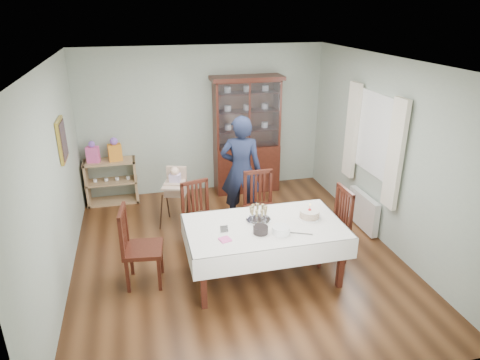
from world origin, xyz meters
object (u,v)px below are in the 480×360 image
object	(u,v)px
dining_table	(264,251)
chair_far_right	(261,220)
chair_end_left	(143,261)
gift_bag_orange	(115,150)
sideboard	(112,181)
champagne_tray	(258,216)
gift_bag_pink	(93,153)
chair_far_left	(201,229)
chair_end_right	(328,238)
woman	(241,171)
high_chair	(177,201)
birthday_cake	(309,214)
china_cabinet	(247,134)

from	to	relation	value
dining_table	chair_far_right	distance (m)	0.99
chair_end_left	gift_bag_orange	size ratio (longest dim) A/B	2.53
sideboard	chair_far_right	size ratio (longest dim) A/B	0.86
champagne_tray	gift_bag_pink	distance (m)	3.49
sideboard	chair_far_left	world-z (taller)	chair_far_left
chair_end_right	woman	world-z (taller)	woman
dining_table	gift_bag_orange	size ratio (longest dim) A/B	4.80
gift_bag_orange	high_chair	bearing A→B (deg)	-49.08
chair_end_right	gift_bag_pink	bearing A→B (deg)	-130.47
gift_bag_pink	dining_table	bearing A→B (deg)	-51.90
birthday_cake	chair_far_right	bearing A→B (deg)	112.40
chair_end_right	high_chair	world-z (taller)	chair_end_right
china_cabinet	gift_bag_pink	size ratio (longest dim) A/B	5.70
sideboard	gift_bag_orange	bearing A→B (deg)	-9.65
dining_table	woman	world-z (taller)	woman
champagne_tray	gift_bag_orange	xyz separation A→B (m)	(-1.83, 2.71, 0.16)
chair_end_right	dining_table	bearing A→B (deg)	-79.52
woman	gift_bag_orange	distance (m)	2.33
gift_bag_orange	gift_bag_pink	bearing A→B (deg)	180.00
china_cabinet	champagne_tray	distance (m)	2.78
chair_far_left	champagne_tray	xyz separation A→B (m)	(0.64, -0.79, 0.53)
chair_far_right	china_cabinet	bearing A→B (deg)	80.24
chair_end_left	birthday_cake	world-z (taller)	chair_end_left
sideboard	chair_far_left	bearing A→B (deg)	-55.99
woman	chair_far_right	bearing A→B (deg)	119.56
woman	gift_bag_pink	distance (m)	2.65
champagne_tray	chair_end_right	bearing A→B (deg)	3.25
sideboard	champagne_tray	distance (m)	3.38
dining_table	china_cabinet	size ratio (longest dim) A/B	0.92
chair_far_right	gift_bag_pink	world-z (taller)	gift_bag_pink
chair_far_left	birthday_cake	world-z (taller)	chair_far_left
gift_bag_orange	woman	bearing A→B (deg)	-33.05
china_cabinet	sideboard	xyz separation A→B (m)	(-2.50, 0.02, -0.72)
chair_far_left	gift_bag_pink	distance (m)	2.56
chair_far_right	sideboard	bearing A→B (deg)	137.58
china_cabinet	chair_far_right	distance (m)	2.08
gift_bag_pink	chair_end_left	bearing A→B (deg)	-74.99
woman	birthday_cake	bearing A→B (deg)	124.27
china_cabinet	woman	size ratio (longest dim) A/B	1.21
dining_table	champagne_tray	world-z (taller)	champagne_tray
gift_bag_orange	dining_table	bearing A→B (deg)	-56.80
china_cabinet	chair_end_right	size ratio (longest dim) A/B	2.08
high_chair	dining_table	bearing A→B (deg)	-43.96
china_cabinet	chair_end_left	xyz separation A→B (m)	(-2.05, -2.60, -0.81)
woman	high_chair	world-z (taller)	woman
china_cabinet	chair_end_left	size ratio (longest dim) A/B	2.06
sideboard	champagne_tray	size ratio (longest dim) A/B	2.79
chair_far_right	birthday_cake	distance (m)	1.10
china_cabinet	chair_far_right	world-z (taller)	china_cabinet
chair_far_right	chair_end_right	world-z (taller)	chair_far_right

